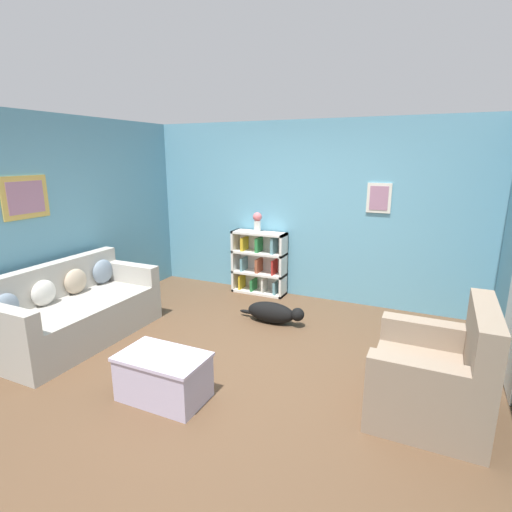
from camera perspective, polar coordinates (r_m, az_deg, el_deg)
name	(u,v)px	position (r m, az deg, el deg)	size (l,w,h in m)	color
ground_plane	(240,360)	(4.37, -2.27, -14.67)	(14.00, 14.00, 0.00)	brown
wall_back	(309,212)	(5.97, 7.52, 6.30)	(5.60, 0.13, 2.60)	#609EB7
wall_left	(56,222)	(5.54, -26.70, 4.31)	(0.13, 5.00, 2.60)	#609EB7
couch	(75,312)	(5.16, -24.45, -7.31)	(0.90, 1.89, 0.89)	#ADA89E
bookshelf	(260,263)	(6.21, 0.53, -1.00)	(0.84, 0.28, 0.98)	silver
recliner_chair	(437,376)	(3.74, 24.43, -15.35)	(0.88, 1.00, 0.99)	gray
coffee_table	(164,375)	(3.77, -13.07, -16.26)	(0.78, 0.48, 0.42)	#BCB2D1
dog	(273,313)	(5.20, 2.49, -8.08)	(0.92, 0.24, 0.27)	black
vase	(257,221)	(6.06, 0.20, 5.04)	(0.13, 0.13, 0.30)	silver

